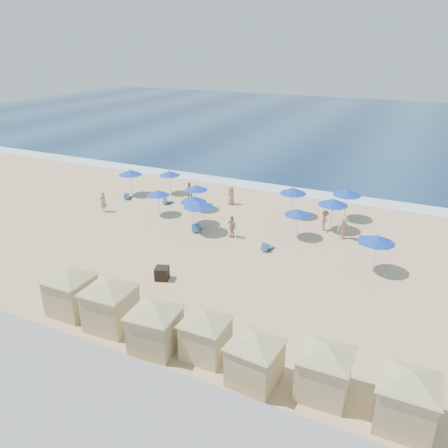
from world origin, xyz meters
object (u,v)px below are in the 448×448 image
(cabana_0, at_px, (70,285))
(umbrella_2, at_px, (158,193))
(cabana_1, at_px, (110,297))
(cabana_3, at_px, (206,329))
(beachgoer_1, at_px, (189,191))
(cabana_2, at_px, (155,320))
(umbrella_0, at_px, (130,172))
(cabana_6, at_px, (408,391))
(umbrella_6, at_px, (293,191))
(beachgoer_0, at_px, (103,202))
(beachgoer_4, at_px, (231,195))
(umbrella_7, at_px, (298,212))
(beachgoer_5, at_px, (325,221))
(umbrella_3, at_px, (196,188))
(cabana_4, at_px, (255,352))
(umbrella_5, at_px, (193,199))
(umbrella_4, at_px, (198,204))
(umbrella_10, at_px, (377,239))
(umbrella_8, at_px, (347,192))
(cabana_5, at_px, (325,363))
(beachgoer_2, at_px, (232,226))
(umbrella_1, at_px, (169,173))
(umbrella_9, at_px, (333,202))
(trash_bin, at_px, (162,273))
(beachgoer_3, at_px, (344,228))

(cabana_0, bearing_deg, umbrella_2, 105.06)
(cabana_0, bearing_deg, cabana_1, -2.63)
(cabana_3, xyz_separation_m, beachgoer_1, (-11.41, 18.29, -0.61))
(cabana_2, height_order, umbrella_0, cabana_2)
(cabana_1, relative_size, cabana_6, 1.05)
(umbrella_6, xyz_separation_m, beachgoer_0, (-14.82, -6.01, -1.32))
(beachgoer_4, bearing_deg, umbrella_7, 79.85)
(umbrella_6, bearing_deg, umbrella_0, -175.16)
(beachgoer_1, height_order, beachgoer_5, beachgoer_1)
(umbrella_2, bearing_deg, umbrella_0, 148.19)
(umbrella_2, distance_m, umbrella_3, 3.32)
(cabana_4, relative_size, umbrella_3, 1.86)
(cabana_2, distance_m, umbrella_5, 15.31)
(umbrella_4, relative_size, beachgoer_4, 1.53)
(umbrella_3, bearing_deg, umbrella_10, -17.34)
(umbrella_8, xyz_separation_m, umbrella_10, (3.44, -8.17, -0.07))
(umbrella_7, relative_size, beachgoer_1, 1.34)
(umbrella_10, bearing_deg, cabana_5, -91.75)
(cabana_0, bearing_deg, umbrella_3, 95.29)
(umbrella_3, height_order, beachgoer_5, umbrella_3)
(cabana_4, relative_size, beachgoer_1, 2.47)
(beachgoer_2, bearing_deg, beachgoer_0, -153.56)
(cabana_0, height_order, umbrella_1, cabana_0)
(umbrella_1, bearing_deg, umbrella_7, -18.36)
(umbrella_4, distance_m, beachgoer_5, 9.74)
(cabana_2, height_order, umbrella_7, cabana_2)
(umbrella_7, bearing_deg, cabana_3, -89.50)
(umbrella_3, distance_m, umbrella_5, 3.31)
(cabana_5, bearing_deg, umbrella_7, 110.73)
(umbrella_9, bearing_deg, beachgoer_2, -144.51)
(cabana_3, xyz_separation_m, umbrella_5, (-8.23, 13.55, 0.62))
(beachgoer_0, bearing_deg, beachgoer_5, 111.33)
(beachgoer_0, bearing_deg, beachgoer_4, 133.34)
(umbrella_3, distance_m, umbrella_4, 4.90)
(trash_bin, height_order, umbrella_6, umbrella_6)
(cabana_6, distance_m, beachgoer_3, 17.09)
(cabana_1, height_order, umbrella_7, cabana_1)
(umbrella_6, height_order, umbrella_7, umbrella_6)
(umbrella_0, bearing_deg, umbrella_6, 4.84)
(umbrella_4, xyz_separation_m, beachgoer_5, (8.55, 4.43, -1.47))
(umbrella_6, bearing_deg, umbrella_1, 177.17)
(umbrella_1, relative_size, umbrella_4, 0.88)
(cabana_6, xyz_separation_m, beachgoer_1, (-19.99, 18.56, -0.75))
(cabana_2, xyz_separation_m, umbrella_8, (4.71, 20.48, 0.70))
(umbrella_7, height_order, beachgoer_0, umbrella_7)
(umbrella_5, relative_size, beachgoer_1, 1.41)
(umbrella_6, bearing_deg, umbrella_10, -42.59)
(trash_bin, height_order, cabana_3, cabana_3)
(umbrella_3, height_order, umbrella_7, umbrella_7)
(cabana_4, bearing_deg, beachgoer_4, 117.34)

